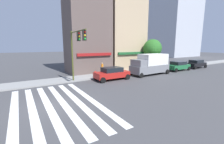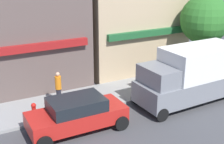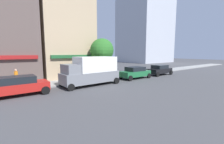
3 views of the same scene
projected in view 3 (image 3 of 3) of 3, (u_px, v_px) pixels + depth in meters
storefront_row at (39, 19)px, 18.53m from camera, size 13.70×5.30×15.36m
tower_distant at (145, 2)px, 56.10m from camera, size 16.68×15.52×45.25m
sedan_red at (19, 85)px, 12.03m from camera, size 4.41×2.02×1.59m
box_truck_grey at (91, 70)px, 15.99m from camera, size 6.26×2.42×3.04m
sedan_green at (135, 72)px, 20.19m from camera, size 4.41×2.02×1.59m
sedan_black at (160, 70)px, 23.55m from camera, size 4.43×2.02×1.59m
pedestrian_grey_coat at (85, 72)px, 18.83m from camera, size 0.32×0.32×1.77m
pedestrian_orange_vest at (16, 78)px, 14.25m from camera, size 0.32×0.32×1.77m
street_tree at (102, 50)px, 19.90m from camera, size 3.13×3.13×5.22m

